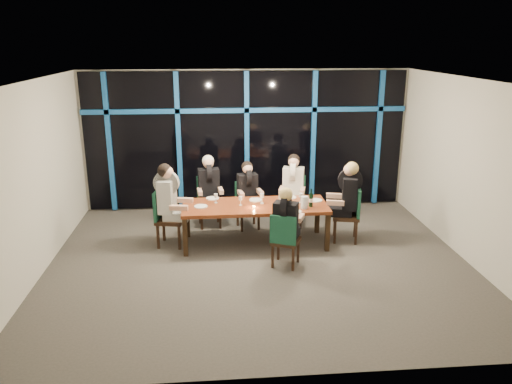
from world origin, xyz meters
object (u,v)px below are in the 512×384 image
chair_end_right (351,211)px  diner_far_mid (248,185)px  chair_far_left (209,199)px  diner_end_right (347,190)px  chair_far_mid (247,202)px  water_pitcher (304,202)px  diner_far_right (293,180)px  chair_near_mid (285,238)px  diner_end_left (169,193)px  wine_bottle (311,200)px  chair_far_right (293,197)px  dining_table (255,208)px  diner_near_mid (286,215)px  chair_end_left (165,215)px  diner_far_left (209,181)px

chair_end_right → diner_far_mid: diner_far_mid is taller
chair_far_left → diner_end_right: (2.52, -1.05, 0.43)m
chair_far_mid → chair_end_right: 2.06m
chair_far_mid → chair_end_right: (1.86, -0.89, 0.06)m
water_pitcher → diner_far_right: bearing=88.8°
chair_near_mid → diner_far_right: 2.03m
diner_far_right → diner_end_left: 2.50m
chair_far_mid → diner_far_mid: (0.01, -0.08, 0.37)m
chair_far_left → wine_bottle: bearing=-41.0°
wine_bottle → chair_near_mid: bearing=-124.7°
chair_far_mid → chair_far_right: 0.94m
wine_bottle → water_pitcher: bearing=-146.8°
chair_far_right → diner_end_right: 1.34m
diner_far_mid → wine_bottle: diner_far_mid is taller
dining_table → diner_end_left: diner_end_left is taller
chair_end_right → diner_end_left: 3.32m
diner_near_mid → chair_far_left: bearing=-34.9°
dining_table → chair_far_mid: bearing=95.6°
diner_far_right → diner_end_right: diner_end_right is taller
chair_far_left → diner_near_mid: diner_near_mid is taller
chair_near_mid → diner_far_mid: size_ratio=1.03×
diner_near_mid → diner_far_mid: bearing=-51.1°
chair_far_mid → chair_end_left: (-1.52, -0.80, 0.07)m
chair_end_left → wine_bottle: 2.62m
chair_far_mid → water_pitcher: (0.93, -1.16, 0.35)m
diner_far_right → chair_far_left: bearing=-171.2°
diner_far_right → wine_bottle: diner_far_right is taller
chair_far_left → chair_end_left: chair_end_left is taller
chair_far_left → chair_far_right: (1.69, -0.09, 0.00)m
diner_far_right → diner_near_mid: diner_far_right is taller
chair_far_left → chair_end_left: 1.25m
chair_near_mid → chair_far_mid: bearing=-52.7°
chair_far_right → diner_far_mid: (-0.93, -0.17, 0.33)m
chair_far_right → chair_end_right: size_ratio=0.96×
chair_far_left → diner_far_left: size_ratio=1.03×
wine_bottle → chair_far_right: bearing=96.1°
water_pitcher → chair_far_mid: bearing=126.9°
chair_far_mid → diner_far_mid: 0.37m
chair_end_left → chair_near_mid: chair_end_left is taller
dining_table → chair_far_left: 1.36m
chair_far_right → diner_far_mid: diner_far_mid is taller
dining_table → chair_end_right: size_ratio=2.54×
chair_far_mid → diner_far_right: bearing=-10.1°
chair_far_left → chair_near_mid: 2.43m
chair_far_mid → dining_table: bearing=-95.1°
diner_end_right → chair_far_left: bearing=-100.0°
dining_table → diner_near_mid: size_ratio=2.89×
diner_far_left → chair_near_mid: bearing=-65.2°
dining_table → diner_far_mid: bearing=95.1°
chair_end_right → wine_bottle: wine_bottle is taller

